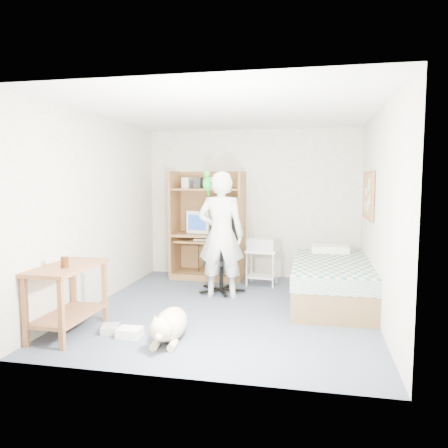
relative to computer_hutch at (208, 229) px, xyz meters
name	(u,v)px	position (x,y,z in m)	size (l,w,h in m)	color
floor	(229,309)	(0.70, -1.74, -0.82)	(4.00, 4.00, 0.00)	#424D59
wall_back	(252,204)	(0.70, 0.26, 0.43)	(3.60, 0.02, 2.50)	beige
wall_right	(379,215)	(2.50, -1.74, 0.43)	(0.02, 4.00, 2.50)	beige
wall_left	(98,211)	(-1.10, -1.74, 0.43)	(0.02, 4.00, 2.50)	beige
ceiling	(230,112)	(0.70, -1.74, 1.68)	(3.60, 4.00, 0.02)	white
computer_hutch	(208,229)	(0.00, 0.00, 0.00)	(1.20, 0.63, 1.80)	olive
bed	(332,281)	(2.00, -1.12, -0.53)	(1.02, 2.02, 0.66)	brown
side_desk	(68,289)	(-0.85, -2.94, -0.33)	(0.50, 1.00, 0.75)	brown
corkboard	(368,195)	(2.47, -0.84, 0.63)	(0.04, 0.94, 0.66)	#966B43
office_chair	(222,266)	(0.42, -0.87, -0.44)	(0.60, 0.60, 1.07)	black
person	(221,235)	(0.47, -1.18, 0.07)	(0.65, 0.43, 1.78)	silver
parrot	(207,182)	(0.27, -1.17, 0.81)	(0.13, 0.23, 0.36)	#15941E
dog	(170,325)	(0.30, -2.92, -0.65)	(0.38, 1.02, 0.38)	beige
printer_cart	(262,262)	(0.95, -0.36, -0.45)	(0.49, 0.41, 0.56)	white
printer	(262,244)	(0.95, -0.36, -0.17)	(0.42, 0.32, 0.18)	beige
crt_monitor	(202,221)	(-0.11, 0.01, 0.14)	(0.45, 0.47, 0.37)	beige
keyboard	(208,240)	(0.03, -0.16, -0.15)	(0.45, 0.16, 0.03)	beige
pencil_cup	(227,231)	(0.35, -0.09, 0.00)	(0.08, 0.08, 0.12)	gold
drink_glass	(65,262)	(-0.80, -3.06, -0.01)	(0.08, 0.08, 0.12)	#401D0A
floor_box_a	(130,333)	(-0.15, -2.93, -0.77)	(0.25, 0.20, 0.10)	white
floor_box_b	(110,329)	(-0.42, -2.84, -0.78)	(0.18, 0.22, 0.08)	#ADAEA9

